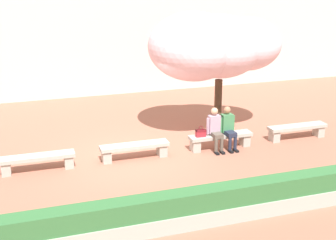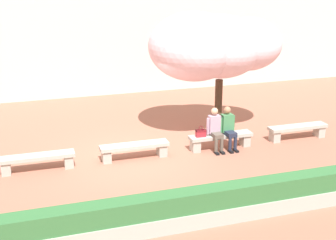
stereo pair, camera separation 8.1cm
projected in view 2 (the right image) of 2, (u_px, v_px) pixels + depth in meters
The scene contains 10 objects.
ground_plane at pixel (135, 159), 13.44m from camera, with size 100.00×100.00×0.00m, color #9E604C.
stone_bench_near_west at pixel (37, 160), 12.56m from camera, with size 1.98×0.44×0.45m.
stone_bench_center at pixel (134, 149), 13.35m from camera, with size 1.98×0.44×0.45m.
stone_bench_near_east at pixel (221, 139), 14.14m from camera, with size 1.98×0.44×0.45m.
stone_bench_east_end at pixel (298, 130), 14.94m from camera, with size 1.98×0.44×0.45m.
person_seated_left at pixel (215, 128), 13.91m from camera, with size 0.51×0.68×1.29m.
person_seated_right at pixel (228, 126), 14.04m from camera, with size 0.51×0.70×1.29m.
handbag at pixel (201, 133), 13.85m from camera, with size 0.30×0.15×0.34m.
cherry_tree_main at pixel (214, 46), 14.85m from camera, with size 4.36×2.94×3.97m.
planter_hedge_foreground at pixel (181, 210), 9.75m from camera, with size 15.49×0.50×0.80m.
Camera 2 is at (-2.96, -12.15, 5.15)m, focal length 50.00 mm.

